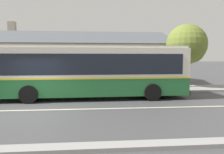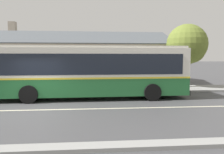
{
  "view_description": "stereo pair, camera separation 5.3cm",
  "coord_description": "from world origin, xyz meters",
  "views": [
    {
      "loc": [
        2.89,
        -10.48,
        2.46
      ],
      "look_at": [
        4.14,
        3.05,
        1.29
      ],
      "focal_mm": 35.0,
      "sensor_mm": 36.0,
      "label": 1
    },
    {
      "loc": [
        2.94,
        -10.48,
        2.46
      ],
      "look_at": [
        4.14,
        3.05,
        1.29
      ],
      "focal_mm": 35.0,
      "sensor_mm": 36.0,
      "label": 2
    }
  ],
  "objects": [
    {
      "name": "ground_plane",
      "position": [
        0.0,
        0.0,
        0.0
      ],
      "size": [
        300.0,
        300.0,
        0.0
      ],
      "primitive_type": "plane",
      "color": "#424244"
    },
    {
      "name": "sidewalk_far",
      "position": [
        0.0,
        6.0,
        0.07
      ],
      "size": [
        60.0,
        3.0,
        0.15
      ],
      "primitive_type": "cube",
      "color": "gray",
      "rests_on": "ground"
    },
    {
      "name": "lane_divider_stripe",
      "position": [
        0.0,
        0.0,
        0.0
      ],
      "size": [
        60.0,
        0.16,
        0.01
      ],
      "primitive_type": "cube",
      "color": "beige",
      "rests_on": "ground"
    },
    {
      "name": "community_building",
      "position": [
        0.09,
        12.86,
        1.97
      ],
      "size": [
        20.82,
        8.94,
        6.29
      ],
      "color": "tan",
      "rests_on": "ground"
    },
    {
      "name": "transit_bus",
      "position": [
        2.7,
        2.9,
        1.71
      ],
      "size": [
        11.95,
        2.94,
        3.18
      ],
      "color": "#236633",
      "rests_on": "ground"
    },
    {
      "name": "street_tree_primary",
      "position": [
        10.57,
        6.55,
        3.46
      ],
      "size": [
        3.22,
        3.22,
        5.19
      ],
      "color": "#4C3828",
      "rests_on": "ground"
    },
    {
      "name": "bus_stop_sign",
      "position": [
        8.61,
        4.99,
        1.64
      ],
      "size": [
        0.36,
        0.07,
        2.4
      ],
      "color": "gray",
      "rests_on": "sidewalk_far"
    }
  ]
}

